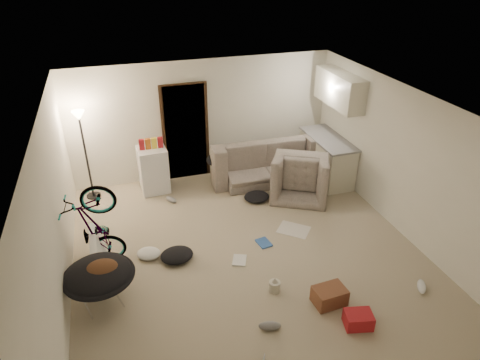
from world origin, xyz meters
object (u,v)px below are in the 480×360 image
object	(u,v)px
bicycle	(98,244)
floor_lamp	(82,136)
tv_box	(100,253)
kitchen_counter	(326,159)
sofa	(262,162)
drink_case_a	(329,296)
drink_case_b	(358,320)
saucer_chair	(100,281)
juicer	(275,286)
armchair	(300,177)
mini_fridge	(153,170)

from	to	relation	value
bicycle	floor_lamp	bearing A→B (deg)	11.73
bicycle	tv_box	bearing A→B (deg)	-170.85
kitchen_counter	sofa	distance (m)	1.37
kitchen_counter	tv_box	world-z (taller)	kitchen_counter
floor_lamp	drink_case_a	bearing A→B (deg)	-52.27
tv_box	drink_case_a	distance (m)	3.50
floor_lamp	sofa	world-z (taller)	floor_lamp
bicycle	drink_case_b	bearing A→B (deg)	-116.75
saucer_chair	juicer	world-z (taller)	saucer_chair
armchair	drink_case_b	world-z (taller)	armchair
bicycle	drink_case_a	distance (m)	3.56
drink_case_b	juicer	world-z (taller)	juicer
mini_fridge	saucer_chair	world-z (taller)	mini_fridge
juicer	armchair	bearing A→B (deg)	58.56
saucer_chair	mini_fridge	bearing A→B (deg)	69.46
tv_box	drink_case_a	world-z (taller)	tv_box
bicycle	tv_box	xyz separation A→B (m)	(0.00, -0.10, -0.11)
saucer_chair	tv_box	bearing A→B (deg)	90.00
kitchen_counter	drink_case_b	bearing A→B (deg)	-111.32
drink_case_a	juicer	bearing A→B (deg)	141.63
kitchen_counter	drink_case_a	xyz separation A→B (m)	(-1.69, -3.41, -0.31)
sofa	armchair	xyz separation A→B (m)	(0.50, -0.88, 0.01)
bicycle	juicer	world-z (taller)	bicycle
saucer_chair	juicer	bearing A→B (deg)	-11.81
juicer	sofa	bearing A→B (deg)	72.86
armchair	tv_box	world-z (taller)	armchair
kitchen_counter	drink_case_b	distance (m)	4.19
floor_lamp	sofa	size ratio (longest dim) A/B	0.78
armchair	tv_box	xyz separation A→B (m)	(-3.94, -1.25, -0.06)
tv_box	juicer	size ratio (longest dim) A/B	3.71
floor_lamp	bicycle	world-z (taller)	floor_lamp
tv_box	drink_case_b	world-z (taller)	tv_box
sofa	armchair	distance (m)	1.01
kitchen_counter	armchair	world-z (taller)	kitchen_counter
armchair	juicer	distance (m)	2.98
floor_lamp	saucer_chair	world-z (taller)	floor_lamp
sofa	drink_case_b	xyz separation A→B (m)	(-0.23, -4.35, -0.23)
sofa	juicer	size ratio (longest dim) A/B	9.65
sofa	juicer	distance (m)	3.57
drink_case_a	juicer	xyz separation A→B (m)	(-0.65, 0.45, -0.03)
drink_case_a	drink_case_b	distance (m)	0.52
bicycle	drink_case_a	bearing A→B (deg)	-111.99
kitchen_counter	drink_case_b	xyz separation A→B (m)	(-1.52, -3.90, -0.34)
bicycle	juicer	bearing A→B (deg)	-110.91
drink_case_b	bicycle	bearing A→B (deg)	157.30
floor_lamp	juicer	distance (m)	4.55
kitchen_counter	tv_box	xyz separation A→B (m)	(-4.73, -1.67, -0.15)
drink_case_b	juicer	bearing A→B (deg)	144.24
floor_lamp	armchair	xyz separation A→B (m)	(4.04, -1.08, -0.96)
floor_lamp	juicer	world-z (taller)	floor_lamp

